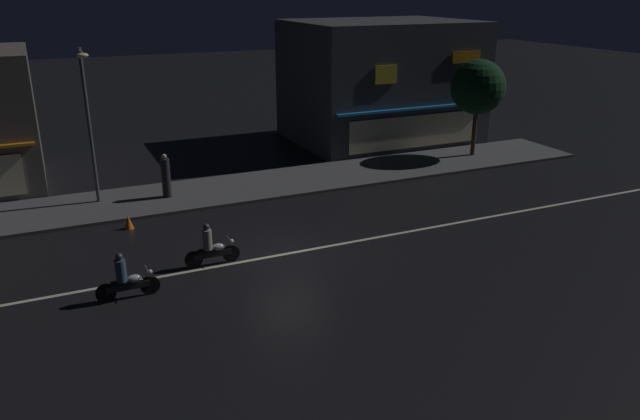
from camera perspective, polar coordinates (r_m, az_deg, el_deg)
The scene contains 10 objects.
ground_plane at distance 21.98m, azimuth -2.97°, elevation -4.06°, with size 140.00×140.00×0.00m, color black.
lane_divider_stripe at distance 21.98m, azimuth -2.97°, elevation -4.04°, with size 36.63×0.16×0.01m, color beige.
sidewalk_far at distance 28.86m, azimuth -8.66°, elevation 1.85°, with size 38.56×4.22×0.14m, color #4C4C4F.
storefront_center_block at distance 38.12m, azimuth 5.56°, elevation 11.74°, with size 10.33×8.38×7.04m.
streetlamp_mid at distance 27.28m, azimuth -20.64°, elevation 8.32°, with size 0.44×1.64×6.50m.
pedestrian_on_sidewalk at distance 27.95m, azimuth -14.04°, elevation 2.96°, with size 0.39×0.39×1.95m.
street_tree at distance 34.58m, azimuth 14.38°, elevation 10.93°, with size 2.93×2.93×5.19m.
motorcycle_lead at distance 19.58m, azimuth -17.53°, elevation -6.15°, with size 1.90×0.60×1.52m.
motorcycle_following at distance 21.18m, azimuth -10.07°, elevation -3.46°, with size 1.90×0.60×1.52m.
traffic_cone at distance 25.20m, azimuth -17.26°, elevation -1.07°, with size 0.36×0.36×0.55m, color orange.
Camera 1 is at (-7.25, -18.71, 8.96)m, focal length 34.65 mm.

